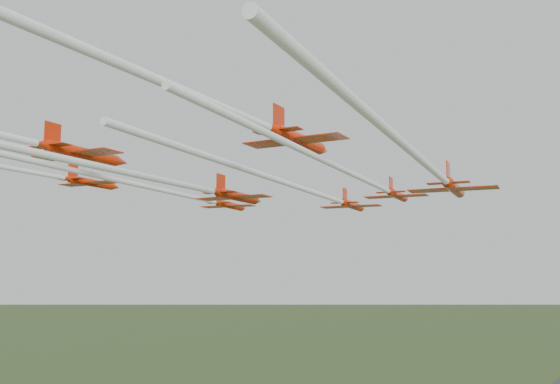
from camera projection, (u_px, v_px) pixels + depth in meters
The scene contains 7 objects.
jet_lead at pixel (315, 193), 83.57m from camera, with size 15.63×66.50×2.87m.
jet_row2_left at pixel (158, 189), 74.21m from camera, with size 16.87×66.71×2.40m.
jet_row2_right at pixel (364, 180), 67.56m from camera, with size 12.81×57.76×2.42m.
jet_row3_left at pixel (34, 173), 72.24m from camera, with size 8.94×43.02×2.37m.
jet_row3_mid at pixel (132, 173), 56.18m from camera, with size 12.86×69.08×2.65m.
jet_row3_right at pixel (433, 170), 49.98m from camera, with size 12.32×50.48×2.53m.
jet_row4_right at pixel (203, 99), 43.16m from camera, with size 10.47×61.90×2.83m.
Camera 1 is at (38.41, -62.95, 50.47)m, focal length 40.00 mm.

